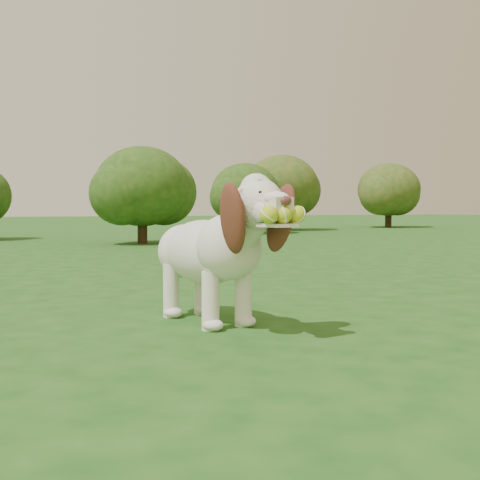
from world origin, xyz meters
name	(u,v)px	position (x,y,z in m)	size (l,w,h in m)	color
ground	(228,329)	(0.00, 0.00, 0.00)	(80.00, 80.00, 0.00)	#194513
dog	(215,246)	(-0.01, 0.13, 0.37)	(0.43, 1.07, 0.69)	silver
shrub_f	(282,186)	(6.52, 10.66, 1.11)	(1.83, 1.83, 1.90)	#382314
shrub_c	(142,186)	(1.63, 6.57, 0.89)	(1.46, 1.46, 1.51)	#382314
shrub_d	(245,192)	(4.75, 9.21, 0.90)	(1.48, 1.48, 1.53)	#382314
shrub_h	(389,190)	(10.45, 11.26, 1.09)	(1.79, 1.79, 1.86)	#382314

